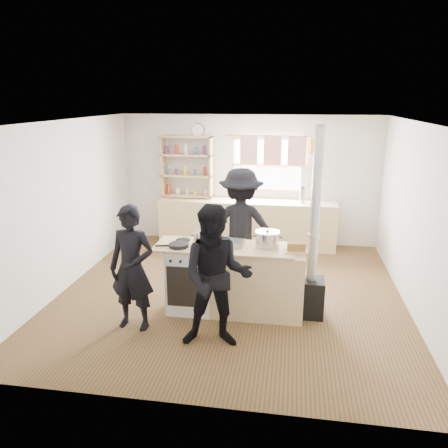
% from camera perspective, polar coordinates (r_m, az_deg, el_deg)
% --- Properties ---
extents(ground, '(5.00, 5.00, 0.01)m').
position_cam_1_polar(ground, '(6.60, 0.82, -9.03)').
color(ground, brown).
rests_on(ground, ground).
extents(back_counter, '(3.40, 0.55, 0.90)m').
position_cam_1_polar(back_counter, '(8.51, 2.98, 0.10)').
color(back_counter, '#D0B67D').
rests_on(back_counter, ground).
extents(shelving_unit, '(1.00, 0.28, 1.20)m').
position_cam_1_polar(shelving_unit, '(8.60, -4.87, 7.50)').
color(shelving_unit, tan).
rests_on(shelving_unit, back_counter).
extents(thermos, '(0.10, 0.10, 0.28)m').
position_cam_1_polar(thermos, '(8.32, 10.15, 3.71)').
color(thermos, silver).
rests_on(thermos, back_counter).
extents(cooking_island, '(1.97, 0.64, 0.93)m').
position_cam_1_polar(cooking_island, '(5.89, 1.46, -7.24)').
color(cooking_island, white).
rests_on(cooking_island, ground).
extents(skillet_greens, '(0.31, 0.31, 0.05)m').
position_cam_1_polar(skillet_greens, '(5.73, -5.91, -2.76)').
color(skillet_greens, black).
rests_on(skillet_greens, cooking_island).
extents(roast_tray, '(0.39, 0.31, 0.07)m').
position_cam_1_polar(roast_tray, '(5.75, 0.78, -2.46)').
color(roast_tray, silver).
rests_on(roast_tray, cooking_island).
extents(stockpot_stove, '(0.22, 0.22, 0.18)m').
position_cam_1_polar(stockpot_stove, '(5.84, -2.95, -1.78)').
color(stockpot_stove, silver).
rests_on(stockpot_stove, cooking_island).
extents(stockpot_counter, '(0.32, 0.32, 0.23)m').
position_cam_1_polar(stockpot_counter, '(5.72, 5.69, -1.97)').
color(stockpot_counter, '#B5B5B8').
rests_on(stockpot_counter, cooking_island).
extents(bread_board, '(0.31, 0.24, 0.12)m').
position_cam_1_polar(bread_board, '(5.60, 9.41, -3.11)').
color(bread_board, tan).
rests_on(bread_board, cooking_island).
extents(flue_heater, '(0.35, 0.35, 2.50)m').
position_cam_1_polar(flue_heater, '(5.83, 11.39, -5.91)').
color(flue_heater, black).
rests_on(flue_heater, ground).
extents(person_near_left, '(0.61, 0.43, 1.59)m').
position_cam_1_polar(person_near_left, '(5.50, -11.93, -5.68)').
color(person_near_left, black).
rests_on(person_near_left, ground).
extents(person_near_right, '(0.89, 0.73, 1.70)m').
position_cam_1_polar(person_near_right, '(4.98, -0.99, -7.01)').
color(person_near_right, black).
rests_on(person_near_right, ground).
extents(person_far, '(1.21, 0.75, 1.80)m').
position_cam_1_polar(person_far, '(6.70, 2.21, -0.34)').
color(person_far, black).
rests_on(person_far, ground).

